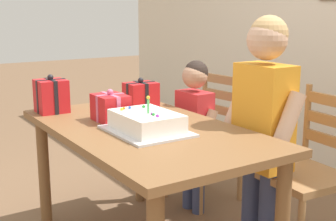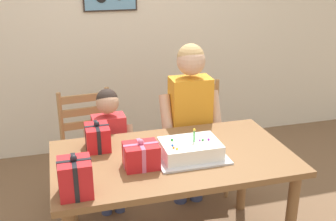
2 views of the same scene
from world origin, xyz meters
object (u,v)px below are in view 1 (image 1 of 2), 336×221
at_px(gift_box_red_large, 110,108).
at_px(child_younger, 194,122).
at_px(child_older, 264,113).
at_px(chair_left, 207,135).
at_px(chair_right, 310,172).
at_px(birthday_cake, 146,123).
at_px(gift_box_beside_cake, 51,96).
at_px(dining_table, 145,145).
at_px(gift_box_corner_small, 141,95).

bearing_deg(gift_box_red_large, child_younger, 99.02).
distance_m(gift_box_red_large, child_older, 0.84).
relative_size(chair_left, chair_right, 1.00).
height_order(gift_box_red_large, child_younger, child_younger).
relative_size(birthday_cake, gift_box_beside_cake, 1.89).
distance_m(gift_box_red_large, gift_box_beside_cake, 0.44).
distance_m(dining_table, gift_box_corner_small, 0.53).
xyz_separation_m(gift_box_red_large, child_older, (0.52, 0.65, -0.01)).
distance_m(dining_table, child_older, 0.66).
relative_size(birthday_cake, child_younger, 0.43).
relative_size(birthday_cake, gift_box_corner_small, 2.24).
bearing_deg(chair_right, child_younger, -164.72).
height_order(chair_right, child_younger, child_younger).
xyz_separation_m(gift_box_corner_small, child_older, (0.74, 0.33, -0.02)).
bearing_deg(dining_table, gift_box_red_large, -158.37).
bearing_deg(chair_left, gift_box_corner_small, -88.34).
bearing_deg(gift_box_beside_cake, child_younger, 71.32).
relative_size(birthday_cake, child_older, 0.33).
distance_m(gift_box_beside_cake, child_older, 1.25).
bearing_deg(gift_box_corner_small, child_older, 24.20).
relative_size(dining_table, child_older, 1.14).
distance_m(gift_box_corner_small, child_older, 0.81).
height_order(gift_box_red_large, gift_box_beside_cake, gift_box_beside_cake).
distance_m(dining_table, chair_left, 0.92).
bearing_deg(dining_table, gift_box_corner_small, 152.50).
bearing_deg(gift_box_red_large, chair_left, 105.16).
xyz_separation_m(gift_box_red_large, gift_box_beside_cake, (-0.39, -0.20, 0.02)).
height_order(chair_left, child_younger, child_younger).
bearing_deg(chair_right, dining_table, -120.44).
height_order(gift_box_corner_small, child_older, child_older).
bearing_deg(chair_left, dining_table, -59.53).
relative_size(chair_right, child_older, 0.70).
xyz_separation_m(gift_box_corner_small, chair_left, (-0.02, 0.55, -0.35)).
bearing_deg(dining_table, child_older, 61.97).
distance_m(birthday_cake, gift_box_corner_small, 0.61).
relative_size(gift_box_red_large, chair_left, 0.23).
xyz_separation_m(dining_table, gift_box_red_large, (-0.22, -0.09, 0.17)).
height_order(gift_box_corner_small, chair_left, gift_box_corner_small).
height_order(dining_table, chair_left, chair_left).
bearing_deg(child_older, dining_table, -118.03).
bearing_deg(gift_box_beside_cake, dining_table, 25.11).
distance_m(birthday_cake, gift_box_beside_cake, 0.75).
relative_size(gift_box_corner_small, chair_left, 0.21).
height_order(birthday_cake, child_older, child_older).
xyz_separation_m(dining_table, chair_right, (0.46, 0.78, -0.17)).
relative_size(child_older, child_younger, 1.28).
bearing_deg(child_older, gift_box_red_large, -128.74).
xyz_separation_m(birthday_cake, chair_right, (0.36, 0.82, -0.32)).
height_order(gift_box_beside_cake, gift_box_corner_small, gift_box_beside_cake).
distance_m(gift_box_corner_small, child_younger, 0.40).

